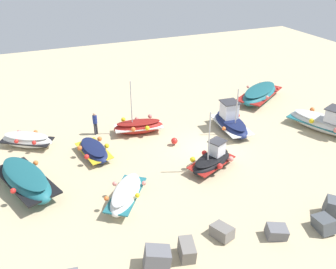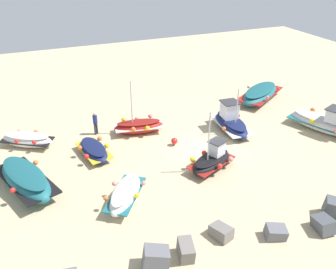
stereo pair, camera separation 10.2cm
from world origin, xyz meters
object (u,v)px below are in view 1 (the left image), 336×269
object	(u,v)px
fishing_boat_6	(94,150)
mooring_buoy_0	(174,141)
fishing_boat_8	(126,194)
fishing_boat_1	(27,140)
fishing_boat_5	(139,126)
fishing_boat_0	(231,122)
fishing_boat_7	(260,94)
fishing_boat_2	(325,122)
fishing_boat_4	(212,160)
fishing_boat_3	(26,180)
person_walking	(95,122)

from	to	relation	value
fishing_boat_6	mooring_buoy_0	bearing A→B (deg)	72.02
fishing_boat_6	fishing_boat_8	size ratio (longest dim) A/B	0.97
fishing_boat_1	fishing_boat_6	xyz separation A→B (m)	(-3.82, 2.94, -0.08)
fishing_boat_5	fishing_boat_8	world-z (taller)	fishing_boat_5
fishing_boat_0	fishing_boat_6	size ratio (longest dim) A/B	1.22
fishing_boat_8	mooring_buoy_0	xyz separation A→B (m)	(-4.79, -4.53, -0.16)
fishing_boat_7	mooring_buoy_0	world-z (taller)	fishing_boat_7
fishing_boat_1	fishing_boat_7	size ratio (longest dim) A/B	0.65
fishing_boat_2	fishing_boat_6	xyz separation A→B (m)	(16.14, -3.01, -0.27)
fishing_boat_0	fishing_boat_4	distance (m)	5.35
fishing_boat_0	fishing_boat_2	world-z (taller)	fishing_boat_0
fishing_boat_0	fishing_boat_7	world-z (taller)	fishing_boat_0
fishing_boat_3	fishing_boat_4	size ratio (longest dim) A/B	1.33
fishing_boat_4	fishing_boat_8	size ratio (longest dim) A/B	1.11
fishing_boat_0	fishing_boat_7	bearing A→B (deg)	-48.71
fishing_boat_1	fishing_boat_3	size ratio (longest dim) A/B	0.70
fishing_boat_2	fishing_boat_3	world-z (taller)	fishing_boat_2
fishing_boat_0	mooring_buoy_0	distance (m)	4.65
fishing_boat_7	person_walking	world-z (taller)	person_walking
fishing_boat_1	fishing_boat_4	size ratio (longest dim) A/B	0.93
fishing_boat_3	fishing_boat_6	bearing A→B (deg)	97.09
fishing_boat_0	mooring_buoy_0	xyz separation A→B (m)	(4.62, 0.42, -0.33)
fishing_boat_8	fishing_boat_6	bearing A→B (deg)	41.55
fishing_boat_1	fishing_boat_3	world-z (taller)	fishing_boat_3
fishing_boat_3	mooring_buoy_0	distance (m)	9.63
mooring_buoy_0	fishing_boat_3	bearing A→B (deg)	8.45
fishing_boat_2	fishing_boat_8	xyz separation A→B (m)	(15.62, 2.27, -0.19)
fishing_boat_2	fishing_boat_7	world-z (taller)	fishing_boat_2
fishing_boat_1	fishing_boat_3	xyz separation A→B (m)	(0.39, 5.10, 0.19)
fishing_boat_3	mooring_buoy_0	bearing A→B (deg)	78.34
fishing_boat_5	fishing_boat_7	size ratio (longest dim) A/B	0.70
fishing_boat_6	fishing_boat_2	bearing A→B (deg)	69.52
fishing_boat_6	fishing_boat_8	xyz separation A→B (m)	(-0.52, 5.28, 0.08)
fishing_boat_2	fishing_boat_4	size ratio (longest dim) A/B	1.36
person_walking	fishing_boat_2	bearing A→B (deg)	39.98
person_walking	fishing_boat_6	bearing A→B (deg)	-44.68
fishing_boat_4	fishing_boat_7	world-z (taller)	fishing_boat_4
fishing_boat_6	person_walking	size ratio (longest dim) A/B	2.04
fishing_boat_3	fishing_boat_8	xyz separation A→B (m)	(-4.73, 3.12, -0.19)
fishing_boat_6	person_walking	distance (m)	3.04
fishing_boat_3	fishing_boat_5	size ratio (longest dim) A/B	1.32
fishing_boat_4	person_walking	xyz separation A→B (m)	(5.45, -7.10, 0.41)
fishing_boat_4	fishing_boat_6	world-z (taller)	fishing_boat_4
fishing_boat_4	mooring_buoy_0	world-z (taller)	fishing_boat_4
fishing_boat_3	fishing_boat_5	xyz separation A→B (m)	(-7.90, -4.09, -0.17)
fishing_boat_7	fishing_boat_3	bearing A→B (deg)	-15.48
fishing_boat_8	person_walking	world-z (taller)	person_walking
person_walking	mooring_buoy_0	xyz separation A→B (m)	(-4.49, 3.63, -0.64)
fishing_boat_8	fishing_boat_3	bearing A→B (deg)	92.59
fishing_boat_1	fishing_boat_2	bearing A→B (deg)	-163.80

